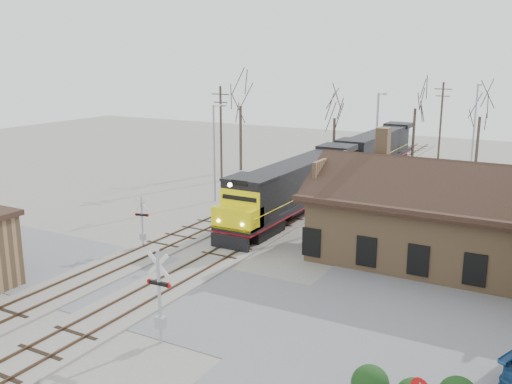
{
  "coord_description": "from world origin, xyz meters",
  "views": [
    {
      "loc": [
        18.78,
        -22.7,
        12.35
      ],
      "look_at": [
        1.03,
        9.0,
        3.74
      ],
      "focal_mm": 40.0,
      "sensor_mm": 36.0,
      "label": 1
    }
  ],
  "objects": [
    {
      "name": "ground",
      "position": [
        0.0,
        0.0,
        0.0
      ],
      "size": [
        140.0,
        140.0,
        0.0
      ],
      "primitive_type": "plane",
      "color": "gray",
      "rests_on": "ground"
    },
    {
      "name": "road",
      "position": [
        0.0,
        0.0,
        0.01
      ],
      "size": [
        60.0,
        9.0,
        0.03
      ],
      "primitive_type": "cube",
      "color": "slate",
      "rests_on": "ground"
    },
    {
      "name": "track_main",
      "position": [
        0.0,
        15.0,
        0.07
      ],
      "size": [
        3.4,
        90.0,
        0.24
      ],
      "color": "gray",
      "rests_on": "ground"
    },
    {
      "name": "track_siding",
      "position": [
        -4.5,
        15.0,
        0.07
      ],
      "size": [
        3.4,
        90.0,
        0.24
      ],
      "color": "gray",
      "rests_on": "ground"
    },
    {
      "name": "depot",
      "position": [
        11.99,
        12.0,
        2.41
      ],
      "size": [
        15.2,
        9.31,
        7.9
      ],
      "color": "#95724D",
      "rests_on": "ground"
    },
    {
      "name": "locomotive_lead",
      "position": [
        0.0,
        16.84,
        2.37
      ],
      "size": [
        3.03,
        20.29,
        4.5
      ],
      "color": "black",
      "rests_on": "ground"
    },
    {
      "name": "locomotive_trailing",
      "position": [
        0.0,
        37.4,
        2.37
      ],
      "size": [
        3.03,
        20.29,
        4.26
      ],
      "color": "black",
      "rests_on": "ground"
    },
    {
      "name": "crossbuck_near",
      "position": [
        3.83,
        -4.62,
        2.01
      ],
      "size": [
        1.24,
        0.32,
        4.33
      ],
      "rotation": [
        0.0,
        0.0,
        0.05
      ],
      "color": "#A5A8AD",
      "rests_on": "ground"
    },
    {
      "name": "crossbuck_far",
      "position": [
        -5.31,
        5.02,
        1.69
      ],
      "size": [
        0.99,
        0.34,
        3.53
      ],
      "rotation": [
        0.0,
        0.0,
        3.39
      ],
      "color": "#A5A8AD",
      "rests_on": "ground"
    },
    {
      "name": "hedge_a",
      "position": [
        13.31,
        -4.38,
        0.7
      ],
      "size": [
        1.41,
        1.41,
        1.41
      ],
      "primitive_type": "sphere",
      "color": "black",
      "rests_on": "ground"
    },
    {
      "name": "streetlight_a",
      "position": [
        -8.16,
        18.16,
        4.73
      ],
      "size": [
        0.25,
        2.04,
        8.41
      ],
      "color": "#A5A8AD",
      "rests_on": "ground"
    },
    {
      "name": "streetlight_b",
      "position": [
        5.55,
        20.06,
        5.41
      ],
      "size": [
        0.25,
        2.04,
        9.73
      ],
      "color": "#A5A8AD",
      "rests_on": "ground"
    },
    {
      "name": "streetlight_c",
      "position": [
        10.22,
        36.57,
        5.48
      ],
      "size": [
        0.25,
        2.04,
        9.87
      ],
      "color": "#A5A8AD",
      "rests_on": "ground"
    },
    {
      "name": "utility_pole_a",
      "position": [
        -12.23,
        25.45,
        5.01
      ],
      "size": [
        2.0,
        0.24,
        9.57
      ],
      "color": "#382D23",
      "rests_on": "ground"
    },
    {
      "name": "utility_pole_b",
      "position": [
        5.03,
        46.21,
        5.0
      ],
      "size": [
        2.0,
        0.24,
        9.56
      ],
      "color": "#382D23",
      "rests_on": "ground"
    },
    {
      "name": "tree_a",
      "position": [
        -13.4,
        31.28,
        8.32
      ],
      "size": [
        4.77,
        4.77,
        11.68
      ],
      "color": "#382D23",
      "rests_on": "ground"
    },
    {
      "name": "tree_b",
      "position": [
        -4.08,
        35.58,
        6.85
      ],
      "size": [
        3.93,
        3.93,
        9.63
      ],
      "color": "#382D23",
      "rests_on": "ground"
    },
    {
      "name": "tree_c",
      "position": [
        2.23,
        45.1,
        7.56
      ],
      "size": [
        4.33,
        4.33,
        10.62
      ],
      "color": "#382D23",
      "rests_on": "ground"
    },
    {
      "name": "tree_d",
      "position": [
        9.62,
        43.84,
        6.98
      ],
      "size": [
        4.0,
        4.0,
        9.81
      ],
      "color": "#382D23",
      "rests_on": "ground"
    }
  ]
}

